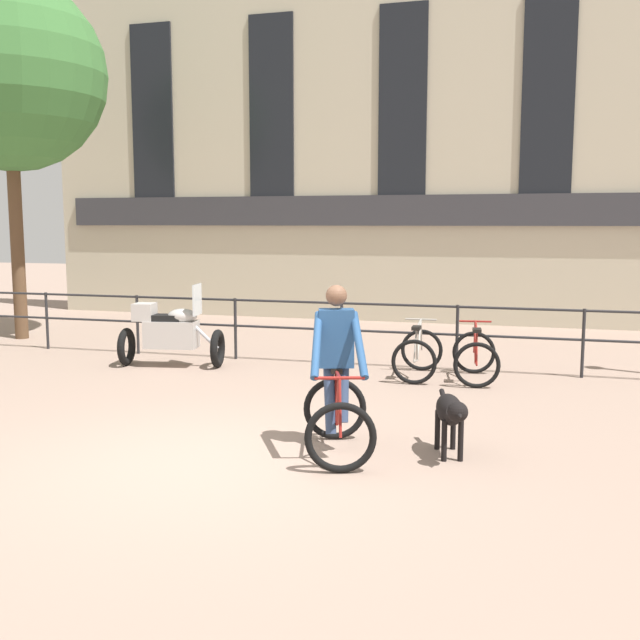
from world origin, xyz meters
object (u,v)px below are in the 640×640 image
(dog, at_px, (451,412))
(parked_motorcycle, at_px, (170,332))
(cyclist_with_bike, at_px, (337,378))
(parked_bicycle_mid_left, at_px, (475,357))
(parked_bicycle_near_lamp, at_px, (418,354))

(dog, distance_m, parked_motorcycle, 6.03)
(cyclist_with_bike, bearing_deg, dog, -11.96)
(parked_motorcycle, height_order, parked_bicycle_mid_left, parked_motorcycle)
(parked_motorcycle, bearing_deg, parked_bicycle_near_lamp, -95.91)
(parked_bicycle_near_lamp, bearing_deg, parked_motorcycle, 1.28)
(dog, bearing_deg, parked_motorcycle, 127.39)
(cyclist_with_bike, height_order, parked_bicycle_mid_left, cyclist_with_bike)
(parked_motorcycle, bearing_deg, dog, -135.31)
(dog, bearing_deg, parked_bicycle_near_lamp, 86.55)
(parked_motorcycle, relative_size, parked_bicycle_mid_left, 1.46)
(parked_bicycle_mid_left, bearing_deg, cyclist_with_bike, 67.63)
(parked_bicycle_near_lamp, bearing_deg, cyclist_with_bike, 84.11)
(cyclist_with_bike, relative_size, parked_motorcycle, 0.98)
(parked_bicycle_near_lamp, bearing_deg, parked_bicycle_mid_left, 177.63)
(dog, distance_m, parked_bicycle_mid_left, 3.78)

